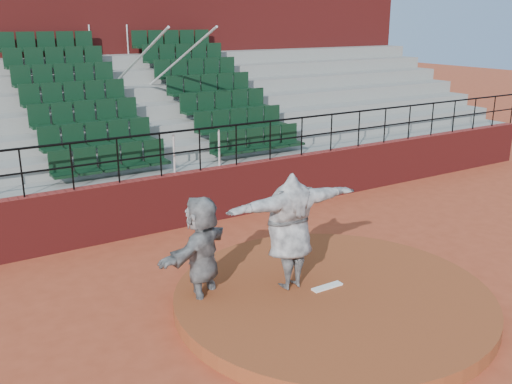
% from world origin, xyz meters
% --- Properties ---
extents(ground, '(90.00, 90.00, 0.00)m').
position_xyz_m(ground, '(0.00, 0.00, 0.00)').
color(ground, '#A23F24').
rests_on(ground, ground).
extents(pitchers_mound, '(5.50, 5.50, 0.25)m').
position_xyz_m(pitchers_mound, '(0.00, 0.00, 0.12)').
color(pitchers_mound, brown).
rests_on(pitchers_mound, ground).
extents(pitching_rubber, '(0.60, 0.15, 0.03)m').
position_xyz_m(pitching_rubber, '(0.00, 0.15, 0.27)').
color(pitching_rubber, white).
rests_on(pitching_rubber, pitchers_mound).
extents(boundary_wall, '(24.00, 0.30, 1.30)m').
position_xyz_m(boundary_wall, '(0.00, 5.00, 0.65)').
color(boundary_wall, maroon).
rests_on(boundary_wall, ground).
extents(wall_railing, '(24.04, 0.05, 1.03)m').
position_xyz_m(wall_railing, '(0.00, 5.00, 2.03)').
color(wall_railing, black).
rests_on(wall_railing, boundary_wall).
extents(seating_deck, '(24.00, 5.97, 4.63)m').
position_xyz_m(seating_deck, '(0.00, 8.65, 1.43)').
color(seating_deck, gray).
rests_on(seating_deck, ground).
extents(press_box_facade, '(24.00, 3.00, 7.10)m').
position_xyz_m(press_box_facade, '(0.00, 12.60, 3.55)').
color(press_box_facade, maroon).
rests_on(press_box_facade, ground).
extents(pitcher, '(2.56, 0.76, 2.07)m').
position_xyz_m(pitcher, '(-0.53, 0.56, 1.29)').
color(pitcher, black).
rests_on(pitcher, pitchers_mound).
extents(fielder, '(1.88, 1.48, 2.00)m').
position_xyz_m(fielder, '(-1.94, 1.14, 1.00)').
color(fielder, black).
rests_on(fielder, ground).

